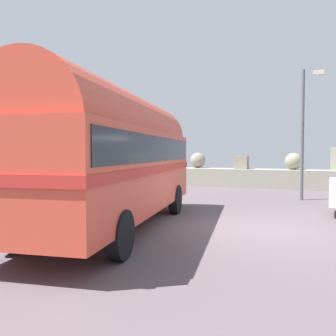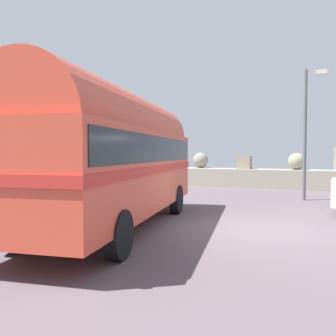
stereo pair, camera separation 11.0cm
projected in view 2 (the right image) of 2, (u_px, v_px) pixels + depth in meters
The scene contains 4 objects.
ground at pixel (258, 230), 9.26m from camera, with size 32.00×26.00×0.02m.
breakwater at pixel (296, 176), 19.94m from camera, with size 31.36×2.30×2.42m.
vintage_coach at pixel (116, 153), 9.33m from camera, with size 3.96×8.88×3.70m.
lamp_post at pixel (307, 126), 14.92m from camera, with size 0.89×0.52×5.61m.
Camera 2 is at (1.57, -9.36, 2.04)m, focal length 37.32 mm.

